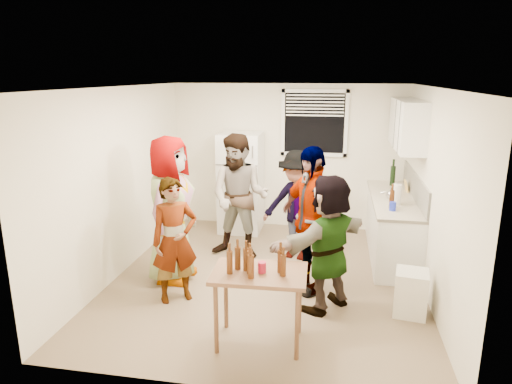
% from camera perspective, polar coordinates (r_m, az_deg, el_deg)
% --- Properties ---
extents(room, '(4.00, 4.50, 2.50)m').
position_cam_1_polar(room, '(6.22, 1.40, -10.72)').
color(room, white).
rests_on(room, ground).
extents(window, '(1.12, 0.10, 1.06)m').
position_cam_1_polar(window, '(7.82, 7.30, 8.54)').
color(window, white).
rests_on(window, room).
extents(refrigerator, '(0.70, 0.70, 1.70)m').
position_cam_1_polar(refrigerator, '(7.82, -1.88, 1.21)').
color(refrigerator, white).
rests_on(refrigerator, ground).
extents(counter_lower, '(0.60, 2.20, 0.86)m').
position_cam_1_polar(counter_lower, '(7.12, 16.58, -4.28)').
color(counter_lower, white).
rests_on(counter_lower, ground).
extents(countertop, '(0.64, 2.22, 0.04)m').
position_cam_1_polar(countertop, '(6.99, 16.84, -0.79)').
color(countertop, beige).
rests_on(countertop, counter_lower).
extents(backsplash, '(0.03, 2.20, 0.36)m').
position_cam_1_polar(backsplash, '(6.99, 19.28, 0.69)').
color(backsplash, '#B1ADA1').
rests_on(backsplash, countertop).
extents(upper_cabinets, '(0.34, 1.60, 0.70)m').
position_cam_1_polar(upper_cabinets, '(7.02, 18.37, 8.05)').
color(upper_cabinets, white).
rests_on(upper_cabinets, room).
extents(kettle, '(0.26, 0.24, 0.18)m').
position_cam_1_polar(kettle, '(6.88, 16.54, -0.84)').
color(kettle, silver).
rests_on(kettle, countertop).
extents(paper_towel, '(0.13, 0.13, 0.29)m').
position_cam_1_polar(paper_towel, '(6.61, 17.05, -1.51)').
color(paper_towel, white).
rests_on(paper_towel, countertop).
extents(wine_bottle, '(0.08, 0.08, 0.32)m').
position_cam_1_polar(wine_bottle, '(7.72, 16.63, 0.79)').
color(wine_bottle, black).
rests_on(wine_bottle, countertop).
extents(beer_bottle_counter, '(0.06, 0.06, 0.25)m').
position_cam_1_polar(beer_bottle_counter, '(6.42, 16.53, -1.94)').
color(beer_bottle_counter, '#47230C').
rests_on(beer_bottle_counter, countertop).
extents(blue_cup, '(0.09, 0.09, 0.12)m').
position_cam_1_polar(blue_cup, '(6.31, 16.68, -2.23)').
color(blue_cup, '#1E2FCA').
rests_on(blue_cup, countertop).
extents(picture_frame, '(0.02, 0.20, 0.17)m').
position_cam_1_polar(picture_frame, '(7.39, 18.26, 0.73)').
color(picture_frame, '#F8C65F').
rests_on(picture_frame, countertop).
extents(trash_bin, '(0.40, 0.40, 0.52)m').
position_cam_1_polar(trash_bin, '(5.56, 18.77, -11.95)').
color(trash_bin, silver).
rests_on(trash_bin, ground).
extents(serving_table, '(0.95, 0.65, 0.78)m').
position_cam_1_polar(serving_table, '(4.91, 0.41, -18.24)').
color(serving_table, brown).
rests_on(serving_table, ground).
extents(beer_bottle_table, '(0.06, 0.06, 0.21)m').
position_cam_1_polar(beer_bottle_table, '(4.45, 3.39, -10.39)').
color(beer_bottle_table, '#47230C').
rests_on(beer_bottle_table, serving_table).
extents(red_cup, '(0.08, 0.08, 0.11)m').
position_cam_1_polar(red_cup, '(4.51, 0.75, -10.02)').
color(red_cup, maroon).
rests_on(red_cup, serving_table).
extents(guest_grey, '(1.99, 1.10, 0.61)m').
position_cam_1_polar(guest_grey, '(6.33, -10.22, -10.52)').
color(guest_grey, gray).
rests_on(guest_grey, ground).
extents(guest_stripe, '(1.30, 1.56, 0.36)m').
position_cam_1_polar(guest_stripe, '(5.79, -9.79, -12.98)').
color(guest_stripe, '#141933').
rests_on(guest_stripe, ground).
extents(guest_back_left, '(1.08, 1.92, 0.70)m').
position_cam_1_polar(guest_back_left, '(6.94, -1.99, -7.94)').
color(guest_back_left, brown).
rests_on(guest_back_left, ground).
extents(guest_back_right, '(1.45, 1.84, 0.60)m').
position_cam_1_polar(guest_back_right, '(6.91, 5.01, -8.10)').
color(guest_back_right, '#38383D').
rests_on(guest_back_right, ground).
extents(guest_black, '(2.08, 2.04, 0.45)m').
position_cam_1_polar(guest_black, '(5.99, 6.59, -11.87)').
color(guest_black, black).
rests_on(guest_black, ground).
extents(guest_orange, '(2.18, 2.16, 0.47)m').
position_cam_1_polar(guest_orange, '(5.59, 8.69, -14.02)').
color(guest_orange, '#D48244').
rests_on(guest_orange, ground).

